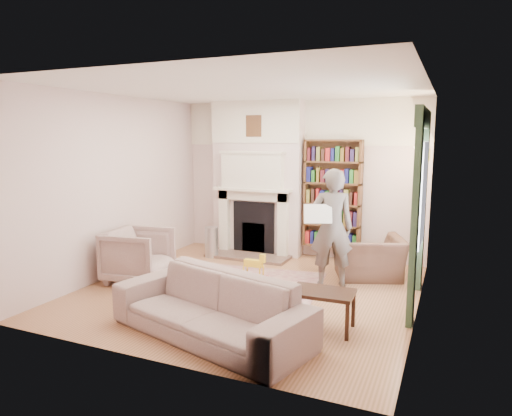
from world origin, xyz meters
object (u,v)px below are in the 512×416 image
at_px(coffee_table, 322,310).
at_px(bookcase, 333,194).
at_px(man_reading, 332,228).
at_px(sofa, 210,307).
at_px(armchair_left, 139,255).
at_px(rocking_horse, 253,266).
at_px(paraffin_heater, 211,242).
at_px(armchair_reading, 369,257).

bearing_deg(coffee_table, bookcase, 100.41).
bearing_deg(coffee_table, man_reading, 98.99).
xyz_separation_m(bookcase, sofa, (-0.42, -3.66, -0.84)).
relative_size(armchair_left, rocking_horse, 1.95).
xyz_separation_m(paraffin_heater, rocking_horse, (1.21, -0.87, -0.08)).
bearing_deg(armchair_left, bookcase, -53.19).
height_order(man_reading, coffee_table, man_reading).
relative_size(armchair_reading, paraffin_heater, 1.81).
relative_size(sofa, rocking_horse, 5.17).
relative_size(armchair_reading, coffee_table, 1.42).
xyz_separation_m(bookcase, paraffin_heater, (-2.03, -0.71, -0.90)).
bearing_deg(rocking_horse, man_reading, 5.96).
distance_m(armchair_left, man_reading, 2.90).
xyz_separation_m(sofa, paraffin_heater, (-1.61, 2.95, -0.06)).
xyz_separation_m(coffee_table, rocking_horse, (-1.46, 1.40, -0.03)).
xyz_separation_m(armchair_reading, armchair_left, (-3.16, -1.54, 0.07)).
distance_m(bookcase, sofa, 3.78).
distance_m(paraffin_heater, rocking_horse, 1.50).
relative_size(armchair_left, sofa, 0.38).
bearing_deg(rocking_horse, bookcase, 61.80).
xyz_separation_m(man_reading, rocking_horse, (-1.17, -0.14, -0.66)).
bearing_deg(man_reading, rocking_horse, -14.58).
bearing_deg(bookcase, rocking_horse, -117.18).
relative_size(sofa, coffee_table, 3.31).
height_order(armchair_left, coffee_table, armchair_left).
bearing_deg(paraffin_heater, armchair_reading, -2.63).
bearing_deg(sofa, coffee_table, 47.85).
height_order(bookcase, coffee_table, bookcase).
bearing_deg(paraffin_heater, armchair_left, -100.99).
relative_size(sofa, man_reading, 1.35).
height_order(armchair_left, man_reading, man_reading).
bearing_deg(rocking_horse, coffee_table, -44.75).
relative_size(bookcase, paraffin_heater, 3.36).
bearing_deg(armchair_left, coffee_table, -109.99).
height_order(coffee_table, paraffin_heater, paraffin_heater).
distance_m(sofa, man_reading, 2.40).
bearing_deg(armchair_reading, sofa, 45.72).
bearing_deg(armchair_left, man_reading, -79.46).
bearing_deg(coffee_table, rocking_horse, 134.44).
bearing_deg(man_reading, bookcase, -97.83).
xyz_separation_m(armchair_left, coffee_table, (3.00, -0.61, -0.17)).
relative_size(bookcase, coffee_table, 2.64).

